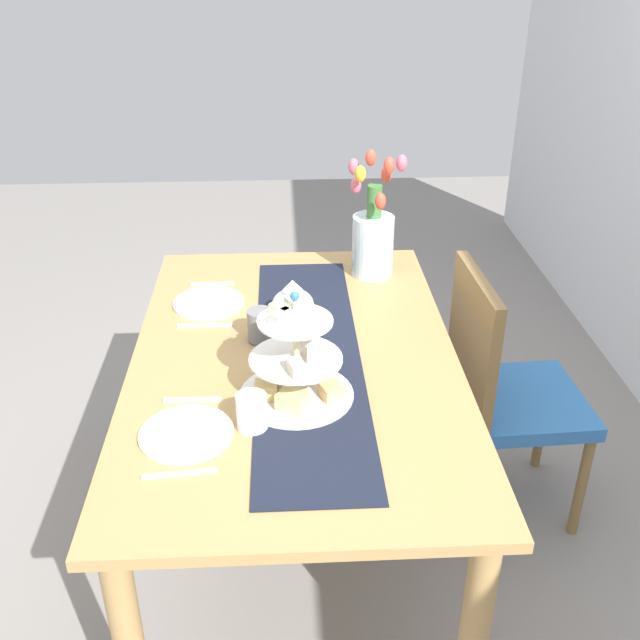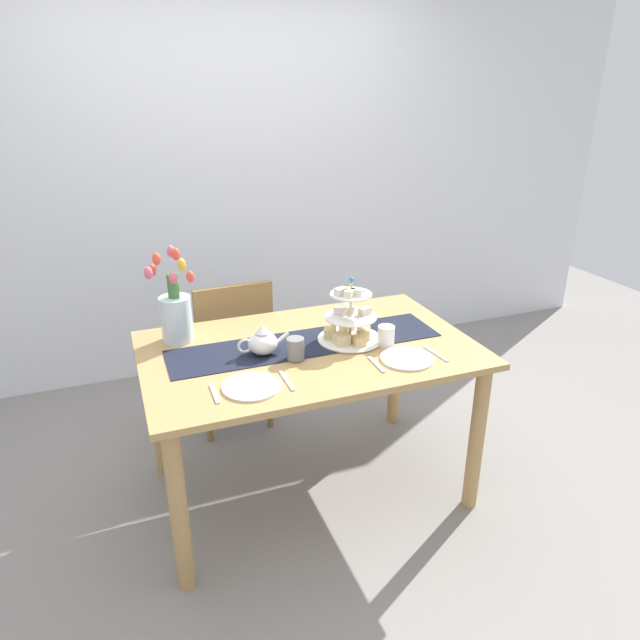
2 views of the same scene
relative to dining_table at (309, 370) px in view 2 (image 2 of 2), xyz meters
name	(u,v)px [view 2 (image 2 of 2)]	position (x,y,z in m)	size (l,w,h in m)	color
ground_plane	(310,486)	(0.00, 0.00, -0.66)	(8.00, 8.00, 0.00)	gray
room_wall_rear	(227,179)	(0.00, 1.56, 0.64)	(6.00, 0.08, 2.60)	silver
dining_table	(309,370)	(0.00, 0.00, 0.00)	(1.48, 0.93, 0.78)	tan
chair_left	(231,348)	(-0.22, 0.69, -0.16)	(0.44, 0.44, 0.91)	olive
table_runner	(306,343)	(0.00, 0.04, 0.12)	(1.25, 0.30, 0.00)	black
tiered_cake_stand	(350,323)	(0.20, 0.00, 0.20)	(0.30, 0.30, 0.30)	beige
teapot	(263,342)	(-0.21, 0.00, 0.18)	(0.24, 0.13, 0.14)	white
tulip_vase	(175,311)	(-0.54, 0.28, 0.26)	(0.22, 0.18, 0.43)	silver
dinner_plate_left	(251,387)	(-0.34, -0.27, 0.12)	(0.23, 0.23, 0.01)	white
fork_left	(214,394)	(-0.48, -0.27, 0.12)	(0.02, 0.15, 0.01)	silver
knife_left	(287,381)	(-0.19, -0.27, 0.12)	(0.01, 0.17, 0.01)	silver
dinner_plate_right	(407,359)	(0.35, -0.27, 0.12)	(0.23, 0.23, 0.01)	white
fork_right	(376,364)	(0.21, -0.27, 0.12)	(0.02, 0.15, 0.01)	silver
knife_right	(436,354)	(0.50, -0.27, 0.12)	(0.01, 0.17, 0.01)	silver
mug_grey	(295,349)	(-0.10, -0.10, 0.17)	(0.08, 0.08, 0.10)	slate
mug_white_text	(386,336)	(0.33, -0.11, 0.16)	(0.08, 0.08, 0.10)	white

